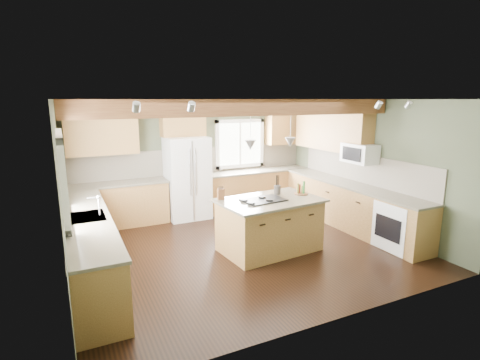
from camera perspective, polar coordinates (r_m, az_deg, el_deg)
name	(u,v)px	position (r m, az deg, el deg)	size (l,w,h in m)	color
floor	(241,248)	(6.80, 0.23, -10.27)	(5.60, 5.60, 0.00)	black
ceiling	(242,99)	(6.28, 0.25, 12.21)	(5.60, 5.60, 0.00)	silver
wall_back	(194,157)	(8.70, -6.99, 3.53)	(5.60, 5.60, 0.00)	#434933
wall_left	(62,194)	(5.80, -25.53, -1.97)	(5.00, 5.00, 0.00)	#434933
wall_right	(365,165)	(8.02, 18.55, 2.25)	(5.00, 5.00, 0.00)	#434933
ceiling_beam	(250,108)	(6.02, 1.49, 10.97)	(5.55, 0.26, 0.26)	#502817
soffit_trim	(194,102)	(8.50, -6.99, 11.72)	(5.55, 0.20, 0.10)	#502817
backsplash_back	(195,161)	(8.70, -6.95, 2.93)	(5.58, 0.03, 0.58)	brown
backsplash_right	(363,169)	(8.06, 18.18, 1.67)	(0.03, 3.70, 0.58)	brown
base_cab_back_left	(118,205)	(8.20, -18.09, -3.69)	(2.02, 0.60, 0.88)	brown
counter_back_left	(116,184)	(8.09, -18.30, -0.55)	(2.06, 0.64, 0.04)	#494135
base_cab_back_right	(257,189)	(9.18, 2.60, -1.41)	(2.62, 0.60, 0.88)	brown
counter_back_right	(257,171)	(9.08, 2.63, 1.41)	(2.66, 0.64, 0.04)	#494135
base_cab_left	(90,247)	(6.10, -21.94, -9.46)	(0.60, 3.70, 0.88)	brown
counter_left	(87,218)	(5.95, -22.29, -5.33)	(0.64, 3.74, 0.04)	#494135
base_cab_right	(350,206)	(8.04, 16.35, -3.87)	(0.60, 3.70, 0.88)	brown
counter_right	(351,185)	(7.93, 16.54, -0.68)	(0.64, 3.74, 0.04)	#494135
upper_cab_back_left	(102,132)	(8.04, -20.35, 6.82)	(1.40, 0.35, 0.90)	brown
upper_cab_over_fridge	(183,120)	(8.35, -8.72, 8.99)	(0.96, 0.35, 0.70)	brown
upper_cab_right	(331,130)	(8.49, 13.75, 7.48)	(0.35, 2.20, 0.90)	brown
upper_cab_back_corner	(284,126)	(9.46, 6.70, 8.19)	(0.90, 0.35, 0.90)	brown
window_left	(61,176)	(5.79, -25.56, 0.56)	(0.04, 1.60, 1.05)	white
window_back	(240,144)	(9.07, -0.07, 5.57)	(1.10, 0.04, 1.00)	white
sink	(87,217)	(5.95, -22.29, -5.28)	(0.50, 0.65, 0.03)	#262628
faucet	(99,206)	(5.92, -20.67, -3.77)	(0.02, 0.02, 0.28)	#B2B2B7
dishwasher	(99,286)	(4.91, -20.66, -14.85)	(0.60, 0.60, 0.84)	white
oven	(400,226)	(7.17, 23.23, -6.42)	(0.60, 0.72, 0.84)	white
microwave	(360,153)	(7.80, 17.76, 3.89)	(0.40, 0.70, 0.38)	white
pendant_left	(250,145)	(6.03, 1.58, 5.35)	(0.18, 0.18, 0.16)	#B2B2B7
pendant_right	(290,142)	(6.50, 7.66, 5.74)	(0.18, 0.18, 0.16)	#B2B2B7
refrigerator	(187,178)	(8.32, -8.03, 0.30)	(0.90, 0.74, 1.80)	silver
island	(269,226)	(6.58, 4.51, -7.00)	(1.63, 0.99, 0.88)	olive
island_top	(270,200)	(6.44, 4.58, -3.13)	(1.74, 1.10, 0.04)	#494135
cooktop	(263,200)	(6.36, 3.59, -3.04)	(0.71, 0.47, 0.02)	black
knife_block	(221,194)	(6.39, -2.92, -2.17)	(0.11, 0.08, 0.19)	brown
utensil_crock	(277,190)	(6.79, 5.71, -1.49)	(0.12, 0.12, 0.16)	#3E3732
bottle_tray	(301,188)	(6.83, 9.31, -1.22)	(0.25, 0.25, 0.23)	#5A311B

